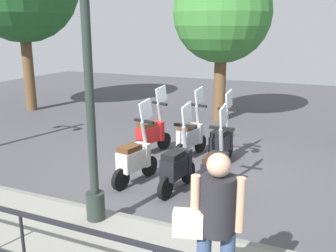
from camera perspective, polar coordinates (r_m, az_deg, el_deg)
ground_plane at (r=7.42m, az=2.93°, el=-7.50°), size 28.00×28.00×0.00m
fence_railing at (r=3.81m, az=-21.19°, el=-16.37°), size 0.04×16.03×1.07m
lamp_post_near at (r=5.03m, az=-11.91°, el=5.68°), size 0.26×0.90×4.27m
pedestrian_with_bag at (r=3.57m, az=7.10°, el=-14.24°), size 0.42×0.63×1.59m
tree_distant at (r=11.47m, az=8.26°, el=16.59°), size 2.90×2.90×4.68m
scooter_near_0 at (r=6.45m, az=7.26°, el=-6.48°), size 1.23×0.44×1.54m
scooter_near_1 at (r=6.57m, az=1.43°, el=-5.95°), size 1.23×0.44×1.54m
scooter_near_2 at (r=6.93m, az=-5.04°, el=-4.91°), size 1.22×0.49×1.54m
scooter_far_0 at (r=7.94m, az=8.17°, el=-2.44°), size 1.23×0.44×1.54m
scooter_far_1 at (r=8.31m, az=3.48°, el=-1.52°), size 1.22×0.49×1.54m
scooter_far_2 at (r=8.53m, az=-2.53°, el=-1.08°), size 1.20×0.55×1.54m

